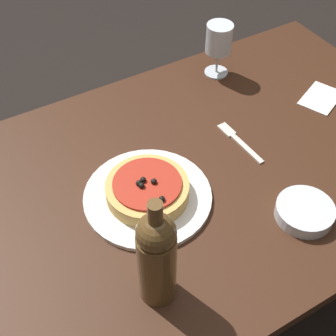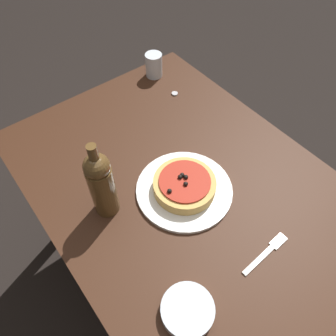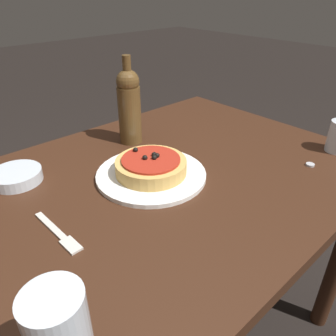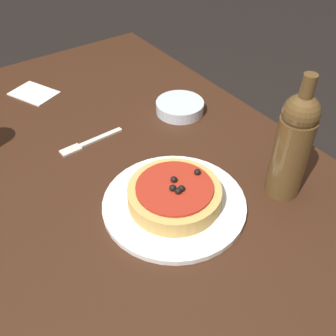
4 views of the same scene
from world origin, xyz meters
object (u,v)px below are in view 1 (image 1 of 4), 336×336
(wine_bottle, at_px, (157,257))
(fork, at_px, (238,140))
(dinner_plate, at_px, (148,197))
(wine_glass, at_px, (219,40))
(pizza, at_px, (147,189))
(side_bowl, at_px, (305,212))
(dining_table, at_px, (182,199))

(wine_bottle, bearing_deg, fork, -145.47)
(dinner_plate, xyz_separation_m, wine_bottle, (0.10, 0.22, 0.12))
(wine_glass, bearing_deg, wine_bottle, 46.86)
(dinner_plate, relative_size, pizza, 1.56)
(pizza, bearing_deg, side_bowl, 141.54)
(dinner_plate, bearing_deg, side_bowl, 141.52)
(pizza, bearing_deg, wine_glass, -141.74)
(wine_bottle, bearing_deg, pizza, -113.73)
(pizza, bearing_deg, fork, -170.15)
(wine_glass, height_order, side_bowl, wine_glass)
(dinner_plate, bearing_deg, wine_glass, -141.74)
(pizza, distance_m, side_bowl, 0.36)
(dinner_plate, relative_size, wine_bottle, 1.08)
(dining_table, distance_m, wine_glass, 0.48)
(wine_bottle, bearing_deg, dining_table, -130.70)
(dinner_plate, height_order, wine_bottle, wine_bottle)
(dinner_plate, height_order, pizza, pizza)
(wine_glass, height_order, fork, wine_glass)
(dinner_plate, distance_m, wine_glass, 0.54)
(dining_table, height_order, dinner_plate, dinner_plate)
(side_bowl, distance_m, fork, 0.27)
(dining_table, bearing_deg, wine_bottle, 49.30)
(dining_table, xyz_separation_m, side_bowl, (-0.17, 0.24, 0.11))
(dining_table, distance_m, dinner_plate, 0.15)
(dining_table, relative_size, dinner_plate, 4.82)
(dining_table, bearing_deg, pizza, 10.37)
(dining_table, distance_m, side_bowl, 0.31)
(pizza, xyz_separation_m, side_bowl, (-0.28, 0.22, -0.02))
(side_bowl, relative_size, fork, 0.77)
(side_bowl, xyz_separation_m, fork, (-0.02, -0.27, -0.01))
(wine_glass, bearing_deg, side_bowl, 76.10)
(side_bowl, bearing_deg, wine_glass, -103.90)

